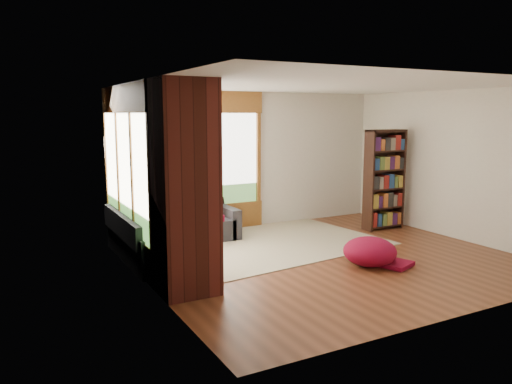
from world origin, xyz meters
name	(u,v)px	position (x,y,z in m)	size (l,w,h in m)	color
floor	(327,258)	(0.00, 0.00, 0.00)	(5.50, 5.50, 0.00)	#522916
ceiling	(330,85)	(0.00, 0.00, 2.60)	(5.50, 5.50, 0.00)	white
wall_back	(251,160)	(0.00, 2.50, 1.30)	(5.50, 0.04, 2.60)	silver
wall_front	(470,199)	(0.00, -2.50, 1.30)	(5.50, 0.04, 2.60)	silver
wall_left	(148,186)	(-2.75, 0.00, 1.30)	(0.04, 5.00, 2.60)	silver
wall_right	(456,165)	(2.75, 0.00, 1.30)	(0.04, 5.00, 2.60)	silver
windows_back	(193,161)	(-1.20, 2.47, 1.35)	(2.82, 0.10, 1.90)	brown
windows_left	(126,172)	(-2.72, 1.20, 1.35)	(0.10, 2.62, 1.90)	brown
roller_blind	(114,142)	(-2.69, 2.03, 1.75)	(0.03, 0.72, 0.90)	#5C814A
brick_chimney	(184,188)	(-2.40, -0.35, 1.30)	(0.70, 0.70, 2.60)	#471914
sectional_sofa	(168,230)	(-1.95, 1.70, 0.30)	(2.20, 2.20, 0.80)	#242428
area_rug	(271,242)	(-0.28, 1.23, 0.01)	(3.54, 2.71, 0.01)	beige
bookshelf	(384,180)	(2.14, 1.11, 0.95)	(0.81, 0.27, 1.90)	black
pouf	(370,251)	(0.33, -0.60, 0.22)	(0.77, 0.77, 0.42)	maroon
dog_tan	(177,202)	(-1.81, 1.61, 0.78)	(0.95, 0.67, 0.48)	brown
dog_brindle	(166,209)	(-2.13, 1.20, 0.75)	(0.69, 0.88, 0.43)	black
throw_pillows	(167,201)	(-1.92, 1.85, 0.77)	(1.98, 1.68, 0.45)	black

